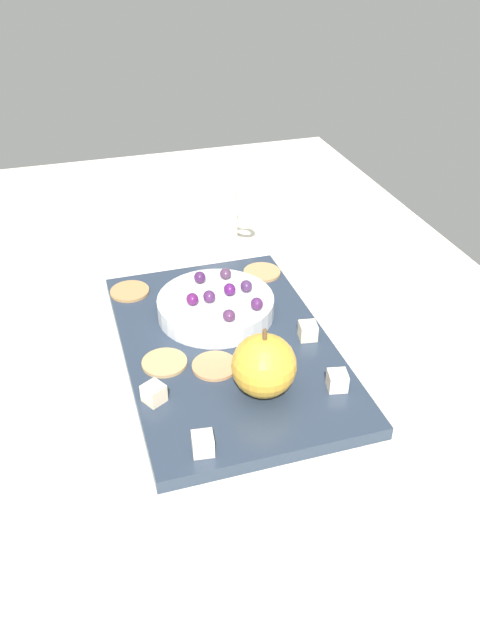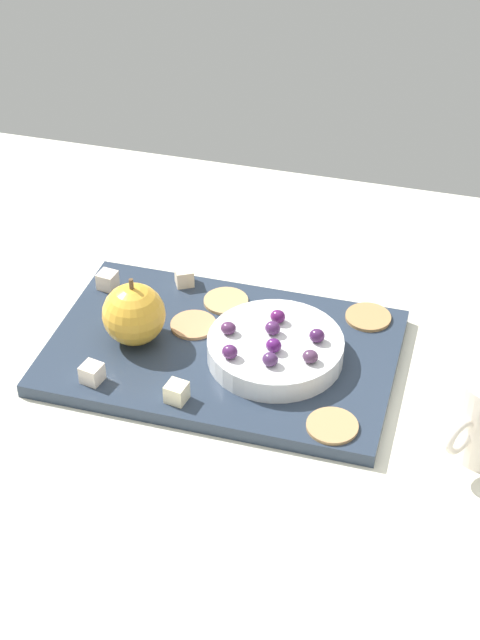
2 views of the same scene
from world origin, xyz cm
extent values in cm
cube|color=silver|center=(0.00, 0.00, 1.51)|extent=(145.03, 88.23, 3.02)
cube|color=#283446|center=(0.89, 0.66, 3.84)|extent=(39.08, 25.06, 1.64)
cylinder|color=silver|center=(-5.35, 0.97, 5.96)|extent=(15.23, 15.23, 2.60)
sphere|color=gold|center=(10.85, 2.08, 8.26)|extent=(7.19, 7.19, 7.19)
cylinder|color=brown|center=(10.85, 2.08, 12.46)|extent=(0.50, 0.50, 1.20)
cube|color=#F9E2BC|center=(8.95, -9.87, 5.73)|extent=(2.90, 2.90, 2.13)
cube|color=#F7E2CB|center=(17.78, -6.59, 5.73)|extent=(2.39, 2.39, 2.13)
cube|color=#F9EABF|center=(2.98, 10.57, 5.73)|extent=(2.44, 2.44, 2.13)
cube|color=#F9E6D0|center=(12.79, 10.14, 5.73)|extent=(2.51, 2.51, 2.13)
cylinder|color=tan|center=(2.91, -7.55, 4.86)|extent=(5.39, 5.39, 0.40)
cylinder|color=#AB804E|center=(-14.15, -9.06, 4.86)|extent=(5.39, 5.39, 0.40)
cylinder|color=tan|center=(5.23, -2.03, 4.86)|extent=(5.39, 5.39, 0.40)
cylinder|color=tan|center=(-13.72, 10.19, 4.86)|extent=(5.39, 5.39, 0.40)
ellipsoid|color=#4B2355|center=(-4.76, 0.17, 8.05)|extent=(1.72, 1.55, 1.57)
ellipsoid|color=#411D4A|center=(-9.77, -0.44, 8.05)|extent=(1.72, 1.55, 1.57)
ellipsoid|color=#561855|center=(-4.79, -2.21, 8.04)|extent=(1.72, 1.55, 1.55)
ellipsoid|color=#4B2154|center=(-1.34, 5.29, 8.05)|extent=(1.72, 1.55, 1.59)
ellipsoid|color=#4B2E4B|center=(-9.82, 3.61, 7.97)|extent=(1.72, 1.55, 1.42)
ellipsoid|color=#4F294F|center=(0.26, 1.26, 7.96)|extent=(1.72, 1.55, 1.41)
ellipsoid|color=#452753|center=(-5.83, 5.31, 8.03)|extent=(1.72, 1.55, 1.54)
ellipsoid|color=#50185E|center=(-5.62, 2.97, 8.06)|extent=(1.72, 1.55, 1.60)
cylinder|color=white|center=(-29.08, 7.43, 7.74)|extent=(7.06, 7.06, 9.44)
torus|color=white|center=(-26.41, 11.34, 7.74)|extent=(2.92, 3.75, 4.00)
camera|label=1|loc=(60.71, -15.84, 50.90)|focal=35.04mm
camera|label=2|loc=(-23.93, 81.09, 73.12)|focal=53.59mm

